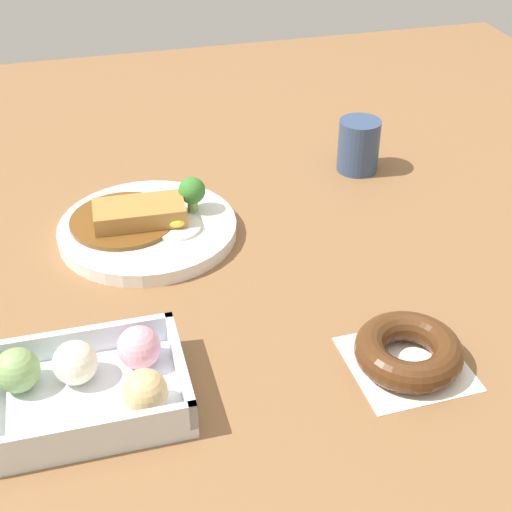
{
  "coord_description": "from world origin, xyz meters",
  "views": [
    {
      "loc": [
        0.16,
        0.73,
        0.53
      ],
      "look_at": [
        -0.02,
        0.04,
        0.03
      ],
      "focal_mm": 51.85,
      "sensor_mm": 36.0,
      "label": 1
    }
  ],
  "objects_px": {
    "chocolate_ring_donut": "(408,352)",
    "donut_box": "(87,384)",
    "curry_plate": "(147,225)",
    "coffee_mug": "(359,146)"
  },
  "relations": [
    {
      "from": "donut_box",
      "to": "coffee_mug",
      "type": "height_order",
      "value": "coffee_mug"
    },
    {
      "from": "curry_plate",
      "to": "chocolate_ring_donut",
      "type": "distance_m",
      "value": 0.39
    },
    {
      "from": "donut_box",
      "to": "chocolate_ring_donut",
      "type": "bearing_deg",
      "value": 174.3
    },
    {
      "from": "curry_plate",
      "to": "coffee_mug",
      "type": "bearing_deg",
      "value": -163.04
    },
    {
      "from": "donut_box",
      "to": "curry_plate",
      "type": "bearing_deg",
      "value": -108.92
    },
    {
      "from": "coffee_mug",
      "to": "curry_plate",
      "type": "bearing_deg",
      "value": 16.96
    },
    {
      "from": "curry_plate",
      "to": "donut_box",
      "type": "height_order",
      "value": "curry_plate"
    },
    {
      "from": "curry_plate",
      "to": "chocolate_ring_donut",
      "type": "relative_size",
      "value": 1.9
    },
    {
      "from": "chocolate_ring_donut",
      "to": "donut_box",
      "type": "bearing_deg",
      "value": -5.7
    },
    {
      "from": "donut_box",
      "to": "coffee_mug",
      "type": "bearing_deg",
      "value": -138.14
    }
  ]
}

